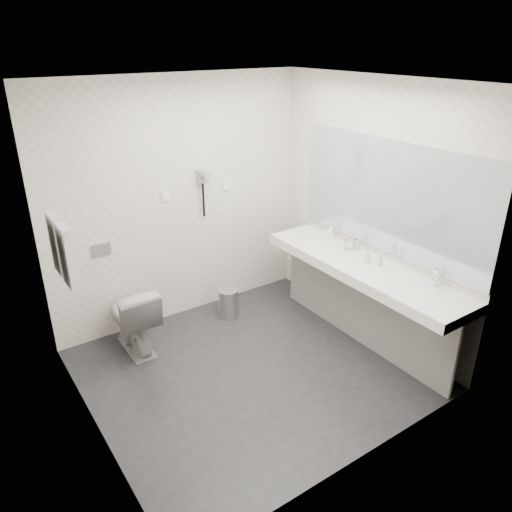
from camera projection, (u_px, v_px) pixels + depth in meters
floor at (252, 369)px, 4.51m from camera, size 2.80×2.80×0.00m
ceiling at (251, 82)px, 3.49m from camera, size 2.80×2.80×0.00m
wall_back at (180, 203)px, 4.98m from camera, size 2.80×0.00×2.80m
wall_front at (369, 312)px, 3.02m from camera, size 2.80×0.00×2.80m
wall_left at (78, 290)px, 3.28m from camera, size 0.00×2.60×2.60m
wall_right at (372, 212)px, 4.72m from camera, size 0.00×2.60×2.60m
vanity_counter at (362, 269)px, 4.62m from camera, size 0.55×2.20×0.10m
vanity_panel at (360, 307)px, 4.80m from camera, size 0.03×2.15×0.75m
vanity_post_near at (455, 359)px, 4.04m from camera, size 0.06×0.06×0.75m
vanity_post_far at (296, 269)px, 5.60m from camera, size 0.06×0.06×0.75m
mirror at (389, 198)px, 4.48m from camera, size 0.02×2.20×1.05m
basin_near at (419, 293)px, 4.11m from camera, size 0.40×0.31×0.05m
basin_far at (317, 243)px, 5.09m from camera, size 0.40×0.31×0.05m
faucet_near at (436, 277)px, 4.18m from camera, size 0.04×0.04×0.15m
faucet_far at (332, 231)px, 5.15m from camera, size 0.04×0.04×0.15m
soap_bottle_a at (368, 257)px, 4.61m from camera, size 0.07×0.07×0.11m
soap_bottle_c at (380, 260)px, 4.53m from camera, size 0.06×0.06×0.12m
glass_left at (355, 244)px, 4.90m from camera, size 0.06×0.06×0.10m
glass_right at (347, 245)px, 4.89m from camera, size 0.07×0.07×0.10m
toilet at (133, 318)px, 4.69m from camera, size 0.40×0.68×0.69m
flush_plate at (101, 250)px, 4.65m from camera, size 0.18×0.02×0.12m
pedal_bin at (228, 304)px, 5.32m from camera, size 0.23×0.23×0.30m
bin_lid at (228, 291)px, 5.25m from camera, size 0.22×0.22×0.02m
towel_rail at (56, 223)px, 3.59m from camera, size 0.02×0.62×0.02m
towel_near at (68, 256)px, 3.58m from camera, size 0.07×0.24×0.48m
towel_far at (58, 244)px, 3.79m from camera, size 0.07×0.24×0.48m
dryer_cradle at (202, 176)px, 4.98m from camera, size 0.10×0.04×0.14m
dryer_barrel at (205, 175)px, 4.92m from camera, size 0.08×0.14×0.08m
dryer_cord at (204, 200)px, 5.07m from camera, size 0.02×0.02×0.35m
switch_plate_a at (166, 197)px, 4.85m from camera, size 0.09×0.02×0.09m
switch_plate_b at (226, 185)px, 5.21m from camera, size 0.09×0.02×0.09m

